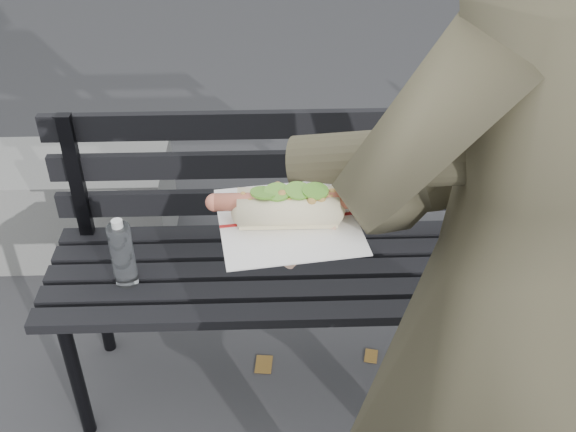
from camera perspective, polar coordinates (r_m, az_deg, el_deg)
The scene contains 4 objects.
park_bench at distance 1.96m, azimuth 1.30°, elevation -2.08°, with size 1.50×0.44×0.88m.
concrete_block at distance 2.89m, azimuth -21.83°, elevation 0.86°, with size 1.20×0.40×0.40m, color slate.
person at distance 1.22m, azimuth 18.20°, elevation -6.69°, with size 0.68×0.45×1.87m, color #494831.
held_hotdog at distance 0.99m, azimuth 10.84°, elevation 3.82°, with size 0.62×0.30×0.20m.
Camera 1 is at (-0.05, -0.70, 1.71)m, focal length 42.00 mm.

